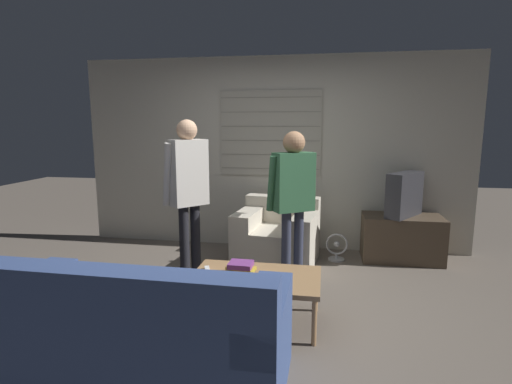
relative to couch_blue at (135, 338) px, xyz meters
The scene contains 13 objects.
ground_plane 1.25m from the couch_blue, 67.44° to the left, with size 16.00×16.00×0.00m, color #665B51.
wall_back 3.32m from the couch_blue, 81.61° to the left, with size 5.20×0.08×2.55m.
couch_blue is the anchor object (origin of this frame).
armchair_beige 2.58m from the couch_blue, 76.04° to the left, with size 1.03×0.94×0.77m.
coffee_table 1.14m from the couch_blue, 56.97° to the left, with size 1.08×0.66×0.41m.
tv_stand 3.53m from the couch_blue, 52.77° to the left, with size 0.95×0.51×0.56m.
tv 3.56m from the couch_blue, 52.82° to the left, with size 0.51×0.61×0.54m.
person_left_standing 1.77m from the couch_blue, 96.45° to the left, with size 0.49×0.74×1.72m.
person_right_standing 2.14m from the couch_blue, 65.15° to the left, with size 0.51×0.79×1.61m.
book_stack 1.08m from the couch_blue, 62.68° to the left, with size 0.26×0.18×0.11m.
soda_can 1.02m from the couch_blue, 45.20° to the left, with size 0.07×0.07×0.13m.
spare_remote 1.02m from the couch_blue, 79.57° to the left, with size 0.08×0.14×0.02m.
floor_fan 3.00m from the couch_blue, 63.28° to the left, with size 0.27×0.20×0.34m.
Camera 1 is at (0.70, -3.31, 1.68)m, focal length 28.00 mm.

